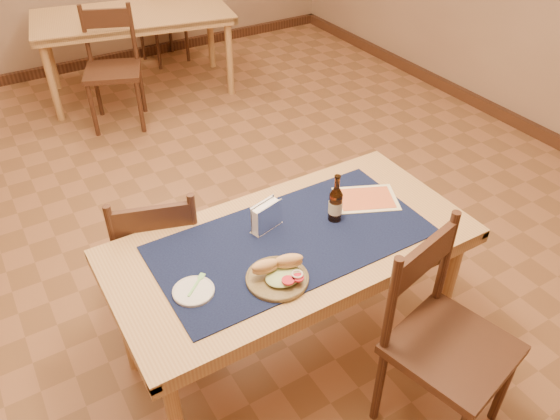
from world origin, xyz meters
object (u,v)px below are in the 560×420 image
chair_main_near (444,339)px  napkin_holder (266,217)px  chair_main_far (160,254)px  beer_bottle (336,204)px  main_table (292,254)px  back_table (133,22)px  sandwich_plate (279,274)px

chair_main_near → napkin_holder: size_ratio=5.96×
chair_main_far → chair_main_near: size_ratio=0.93×
napkin_holder → beer_bottle: bearing=-19.0°
main_table → chair_main_far: (-0.45, 0.53, -0.20)m
chair_main_far → chair_main_near: bearing=-55.1°
chair_main_far → beer_bottle: bearing=-36.5°
chair_main_far → beer_bottle: beer_bottle is taller
back_table → chair_main_far: 3.03m
back_table → beer_bottle: bearing=-93.3°
sandwich_plate → chair_main_near: bearing=-39.3°
back_table → beer_bottle: (-0.20, -3.40, 0.18)m
beer_bottle → napkin_holder: bearing=161.0°
main_table → sandwich_plate: bearing=-133.8°
back_table → chair_main_far: (-0.88, -2.89, -0.20)m
chair_main_near → napkin_holder: 0.91m
main_table → chair_main_far: bearing=130.1°
sandwich_plate → napkin_holder: (0.12, 0.31, 0.04)m
napkin_holder → sandwich_plate: bearing=-111.3°
chair_main_far → beer_bottle: size_ratio=3.83×
main_table → chair_main_near: 0.73m
sandwich_plate → beer_bottle: 0.47m
back_table → beer_bottle: 3.41m
chair_main_far → napkin_holder: 0.66m
chair_main_far → beer_bottle: (0.69, -0.51, 0.37)m
napkin_holder → back_table: bearing=81.4°
chair_main_near → beer_bottle: size_ratio=4.14×
napkin_holder → main_table: bearing=-65.0°
back_table → napkin_holder: (-0.50, -3.29, 0.15)m
chair_main_near → beer_bottle: 0.73m
main_table → napkin_holder: (-0.06, 0.12, 0.15)m
back_table → chair_main_near: (-0.08, -4.04, -0.16)m
chair_main_far → beer_bottle: 0.93m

